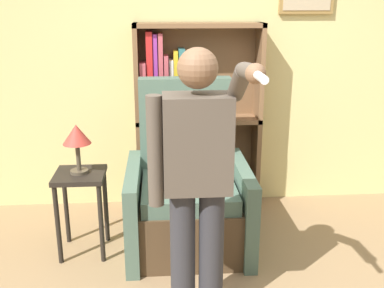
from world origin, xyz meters
name	(u,v)px	position (x,y,z in m)	size (l,w,h in m)	color
wall_back	(205,57)	(0.01, 2.03, 1.41)	(8.00, 0.11, 2.80)	#DBCC84
bookcase	(182,123)	(-0.22, 1.87, 0.83)	(1.13, 0.28, 1.72)	brown
armchair	(188,197)	(-0.21, 1.19, 0.39)	(0.95, 0.92, 1.31)	#4C3823
person_standing	(197,176)	(-0.22, 0.24, 0.95)	(0.53, 0.78, 1.67)	#2D2D33
side_table	(81,191)	(-1.04, 1.09, 0.51)	(0.37, 0.37, 0.66)	black
table_lamp	(77,137)	(-1.04, 1.09, 0.94)	(0.21, 0.21, 0.38)	#4C4233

